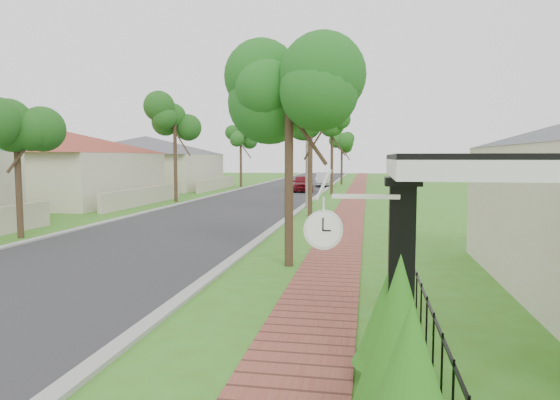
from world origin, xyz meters
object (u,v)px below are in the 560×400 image
Objects in this scene: station_clock at (326,227)px; parked_car_red at (302,183)px; near_tree at (289,86)px; porch_post at (401,293)px; parked_car_white at (324,180)px; utility_pole at (308,142)px.

parked_car_red is at bearing 97.89° from station_clock.
parked_car_red is 3.63× the size of station_clock.
near_tree is at bearing 102.59° from station_clock.
porch_post is 0.45× the size of near_tree.
parked_car_red is 7.56m from parked_car_white.
station_clock is (4.68, -33.82, 1.29)m from parked_car_red.
porch_post is 0.63× the size of parked_car_white.
parked_car_red is 12.90m from utility_pole.
near_tree reaches higher than parked_car_red.
near_tree is (-2.35, 6.26, 3.37)m from porch_post.
porch_post is 7.49m from near_tree.
near_tree is at bearing -84.97° from utility_pole.
station_clock is at bearing -155.19° from porch_post.
parked_car_white is (1.05, 7.49, -0.01)m from parked_car_red.
near_tree reaches higher than parked_car_white.
utility_pole is 6.59× the size of station_clock.
parked_car_red is 34.16m from station_clock.
near_tree is 5.26× the size of station_clock.
utility_pole is 21.64m from station_clock.
near_tree is (2.15, -34.65, 3.84)m from parked_car_white.
parked_car_red is at bearing 98.70° from utility_pole.
utility_pole is (-1.30, 14.74, -0.90)m from near_tree.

